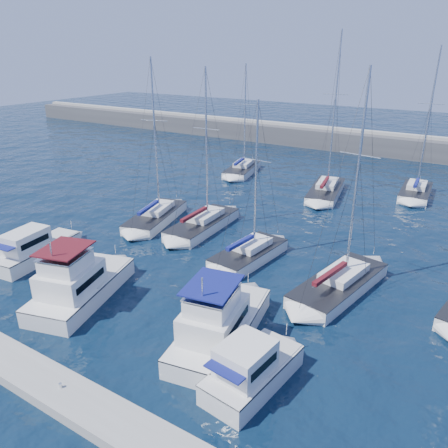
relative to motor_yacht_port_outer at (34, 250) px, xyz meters
The scene contains 15 objects.
ground 14.17m from the motor_yacht_port_outer, ahead, with size 220.00×220.00×0.00m, color black.
breakwater 56.05m from the motor_yacht_port_outer, 75.58° to the left, with size 160.00×6.00×4.45m.
dock 16.46m from the motor_yacht_port_outer, 31.97° to the right, with size 40.00×2.20×0.60m, color gray.
dock_cleat_centre 16.45m from the motor_yacht_port_outer, 31.97° to the right, with size 0.16×0.16×0.25m, color silver.
motor_yacht_port_outer is the anchor object (origin of this frame).
motor_yacht_port_inner 8.02m from the motor_yacht_port_outer, 15.95° to the right, with size 5.68×9.07×4.69m.
motor_yacht_stbd_inner 18.14m from the motor_yacht_port_outer, ahead, with size 4.89×9.25×4.69m.
motor_yacht_stbd_outer 21.61m from the motor_yacht_port_outer, ahead, with size 3.24×6.01×3.20m.
sailboat_mid_a 12.01m from the motor_yacht_port_outer, 77.19° to the left, with size 5.01×8.95×15.53m.
sailboat_mid_b 14.73m from the motor_yacht_port_outer, 58.65° to the left, with size 3.39×8.84×14.81m.
sailboat_mid_c 17.15m from the motor_yacht_port_outer, 32.50° to the left, with size 3.76×7.47×12.82m.
sailboat_mid_d 23.67m from the motor_yacht_port_outer, 20.63° to the left, with size 4.74×9.36×15.28m.
sailboat_back_a 31.79m from the motor_yacht_port_outer, 88.31° to the left, with size 4.69×8.61×14.42m.
sailboat_back_b 31.86m from the motor_yacht_port_outer, 64.14° to the left, with size 4.78×9.79×18.06m.
sailboat_back_c 40.56m from the motor_yacht_port_outer, 55.74° to the left, with size 3.53×7.57×16.52m.
Camera 1 is at (15.50, -20.90, 15.84)m, focal length 35.00 mm.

